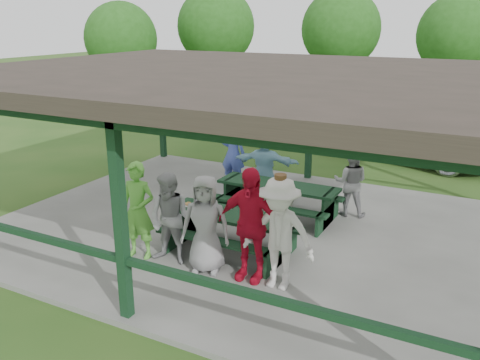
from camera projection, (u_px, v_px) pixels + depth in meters
The scene contains 20 objects.
ground at pixel (245, 230), 10.71m from camera, with size 90.00×90.00×0.00m, color #264E18.
concrete_slab at pixel (245, 228), 10.69m from camera, with size 10.00×8.00×0.10m, color slate.
pavilion_structure at pixel (245, 78), 9.74m from camera, with size 10.60×8.60×3.24m.
picnic_table_near at pixel (231, 228), 9.38m from camera, with size 2.40×1.39×0.75m.
picnic_table_far at pixel (278, 196), 11.03m from camera, with size 2.62×1.39×0.75m.
table_setting at pixel (237, 212), 9.26m from camera, with size 2.46×0.45×0.10m.
contestant_green at pixel (138, 211), 9.05m from camera, with size 0.65×0.43×1.78m, color #55A837.
contestant_grey_left at pixel (170, 219), 8.85m from camera, with size 0.80×0.62×1.65m, color #959598.
contestant_grey_mid at pixel (205, 224), 8.54m from camera, with size 0.83×0.54×1.71m, color gray.
contestant_red at pixel (250, 224), 8.25m from camera, with size 1.13×0.47×1.94m, color red.
contestant_white_fedora at pixel (279, 234), 7.98m from camera, with size 1.21×0.71×1.91m.
spectator_lblue at pixel (265, 164), 12.03m from camera, with size 1.58×0.50×1.71m, color #8DC2D9.
spectator_blue at pixel (233, 154), 12.84m from camera, with size 0.65×0.42×1.77m, color #4557B3.
spectator_grey at pixel (351, 182), 11.04m from camera, with size 0.74×0.58×1.52m, color gray.
pickup_truck at pixel (411, 132), 16.02m from camera, with size 2.73×5.92×1.64m, color silver.
farm_trailer at pixel (254, 120), 18.66m from camera, with size 3.92×2.02×1.36m.
tree_far_left at pixel (216, 27), 23.98m from camera, with size 3.65×3.65×5.70m.
tree_left at pixel (341, 29), 22.93m from camera, with size 3.56×3.56×5.56m.
tree_mid at pixel (459, 35), 20.98m from camera, with size 3.39×3.39×5.29m.
tree_edge_left at pixel (121, 39), 22.43m from camera, with size 3.19×3.19×4.98m.
Camera 1 is at (4.47, -8.80, 4.27)m, focal length 38.00 mm.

